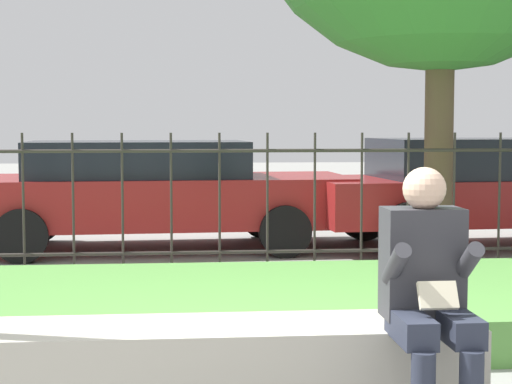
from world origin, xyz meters
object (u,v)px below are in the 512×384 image
(person_seated_reader, at_px, (429,289))
(car_parked_right, at_px, (487,188))
(car_parked_center, at_px, (150,191))
(stone_bench, at_px, (228,376))

(person_seated_reader, height_order, car_parked_right, car_parked_right)
(car_parked_center, height_order, car_parked_right, car_parked_right)
(person_seated_reader, bearing_deg, car_parked_right, 67.39)
(stone_bench, relative_size, person_seated_reader, 1.98)
(stone_bench, distance_m, car_parked_right, 6.85)
(stone_bench, distance_m, car_parked_center, 6.08)
(car_parked_center, xyz_separation_m, car_parked_right, (4.10, -0.17, 0.02))
(person_seated_reader, height_order, car_parked_center, car_parked_center)
(stone_bench, distance_m, person_seated_reader, 1.10)
(person_seated_reader, relative_size, car_parked_center, 0.27)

